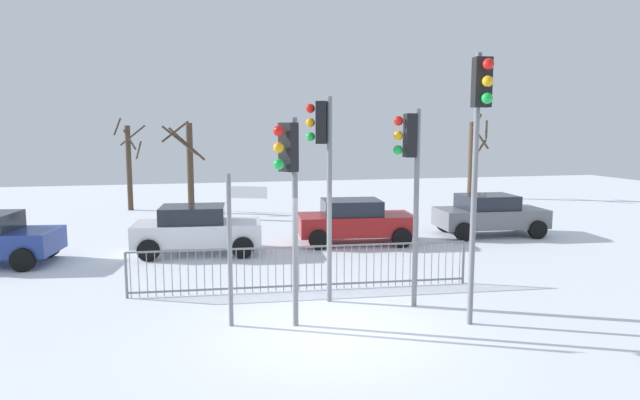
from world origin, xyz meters
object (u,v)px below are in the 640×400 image
object	(u,v)px
car_white_far	(197,229)
bare_tree_centre	(473,156)
direction_sign_post	(233,242)
car_grey_mid	(489,214)
traffic_light_rear_left	(289,175)
traffic_light_mid_left	(323,153)
traffic_light_foreground_left	(410,163)
bare_tree_right	(129,164)
car_red_near	(355,221)
bare_tree_left	(189,166)
traffic_light_rear_right	(479,130)

from	to	relation	value
car_white_far	bare_tree_centre	xyz separation A→B (m)	(15.01, 10.78, 1.54)
direction_sign_post	bare_tree_centre	world-z (taller)	bare_tree_centre
car_grey_mid	traffic_light_rear_left	bearing A→B (deg)	-134.30
car_grey_mid	car_white_far	distance (m)	10.27
car_white_far	direction_sign_post	bearing A→B (deg)	-79.46
traffic_light_mid_left	car_white_far	size ratio (longest dim) A/B	1.14
bare_tree_centre	traffic_light_foreground_left	bearing A→B (deg)	-122.01
car_white_far	bare_tree_right	distance (m)	10.59
car_grey_mid	bare_tree_right	xyz separation A→B (m)	(-13.27, 9.41, 1.41)
traffic_light_mid_left	car_red_near	distance (m)	6.82
traffic_light_mid_left	traffic_light_foreground_left	xyz separation A→B (m)	(1.70, -0.75, -0.19)
traffic_light_foreground_left	direction_sign_post	xyz separation A→B (m)	(-3.72, -0.39, -1.42)
traffic_light_foreground_left	car_grey_mid	size ratio (longest dim) A/B	1.08
traffic_light_rear_left	bare_tree_left	size ratio (longest dim) A/B	0.96
traffic_light_mid_left	direction_sign_post	bearing A→B (deg)	142.18
bare_tree_centre	bare_tree_right	size ratio (longest dim) A/B	1.07
traffic_light_mid_left	bare_tree_centre	size ratio (longest dim) A/B	0.97
traffic_light_mid_left	traffic_light_foreground_left	bearing A→B (deg)	-91.09
traffic_light_mid_left	traffic_light_foreground_left	world-z (taller)	traffic_light_mid_left
traffic_light_foreground_left	car_white_far	xyz separation A→B (m)	(-4.39, 6.21, -2.32)
traffic_light_rear_right	bare_tree_right	xyz separation A→B (m)	(-8.17, 17.71, -1.61)
traffic_light_rear_right	traffic_light_foreground_left	world-z (taller)	traffic_light_rear_right
car_red_near	car_white_far	bearing A→B (deg)	-170.05
traffic_light_mid_left	car_white_far	distance (m)	6.59
traffic_light_mid_left	bare_tree_right	distance (m)	16.57
traffic_light_mid_left	car_white_far	world-z (taller)	traffic_light_mid_left
traffic_light_rear_left	traffic_light_foreground_left	world-z (taller)	traffic_light_foreground_left
traffic_light_foreground_left	bare_tree_left	bearing A→B (deg)	25.60
direction_sign_post	car_red_near	distance (m)	8.34
car_white_far	bare_tree_right	size ratio (longest dim) A/B	0.91
direction_sign_post	car_red_near	bearing A→B (deg)	79.32
direction_sign_post	car_red_near	xyz separation A→B (m)	(4.47, 6.98, -0.90)
bare_tree_left	bare_tree_right	bearing A→B (deg)	132.48
traffic_light_rear_right	traffic_light_mid_left	world-z (taller)	traffic_light_rear_right
car_red_near	bare_tree_centre	bearing A→B (deg)	52.22
car_grey_mid	car_white_far	xyz separation A→B (m)	(-10.25, -0.64, 0.00)
traffic_light_rear_left	bare_tree_right	size ratio (longest dim) A/B	0.92
car_red_near	bare_tree_centre	distance (m)	14.42
car_grey_mid	bare_tree_right	world-z (taller)	bare_tree_right
traffic_light_foreground_left	bare_tree_right	bearing A→B (deg)	30.75
traffic_light_rear_right	bare_tree_centre	bearing A→B (deg)	-112.82
traffic_light_mid_left	bare_tree_left	xyz separation A→B (m)	(-2.95, 12.51, -1.05)
car_grey_mid	car_red_near	bearing A→B (deg)	-172.87
bare_tree_right	traffic_light_mid_left	bearing A→B (deg)	-69.80
traffic_light_rear_right	bare_tree_left	bearing A→B (deg)	-64.45
bare_tree_centre	bare_tree_right	xyz separation A→B (m)	(-18.03, -0.73, -0.13)
car_grey_mid	bare_tree_centre	distance (m)	11.31
direction_sign_post	car_white_far	xyz separation A→B (m)	(-0.67, 6.60, -0.90)
traffic_light_mid_left	traffic_light_rear_left	xyz separation A→B (m)	(-0.98, -1.47, -0.34)
traffic_light_foreground_left	car_red_near	xyz separation A→B (m)	(0.75, 6.59, -2.32)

